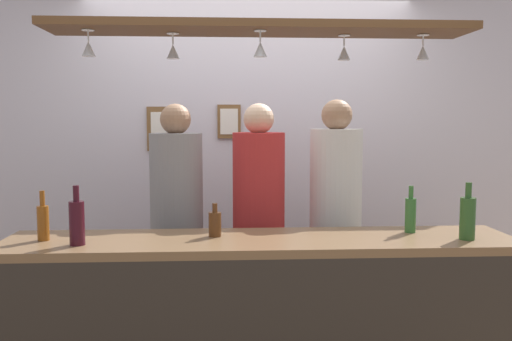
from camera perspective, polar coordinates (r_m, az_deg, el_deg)
The scene contains 18 objects.
back_wall at distance 4.28m, azimuth -0.78°, elevation 1.60°, with size 4.40×0.06×2.60m, color silver.
bar_counter at distance 2.82m, azimuth 0.73°, elevation -13.83°, with size 2.70×0.55×0.96m.
overhead_glass_rack at distance 2.91m, azimuth 0.47°, elevation 14.72°, with size 2.20×0.36×0.04m, color brown.
hanging_wineglass_far_left at distance 2.93m, azimuth -17.19°, elevation 12.21°, with size 0.07×0.07×0.13m.
hanging_wineglass_left at distance 2.94m, azimuth -8.71°, elevation 12.35°, with size 0.07×0.07×0.13m.
hanging_wineglass_center_left at distance 2.82m, azimuth 0.45°, elevation 12.71°, with size 0.07×0.07×0.13m.
hanging_wineglass_center at distance 3.02m, azimuth 9.23°, elevation 12.17°, with size 0.07×0.07×0.13m.
hanging_wineglass_center_right at distance 3.09m, azimuth 17.12°, elevation 11.83°, with size 0.07×0.07×0.13m.
person_left_grey_shirt at distance 3.56m, azimuth -8.34°, elevation -3.84°, with size 0.34×0.34×1.68m.
person_middle_red_shirt at distance 3.55m, azimuth 0.29°, elevation -3.76°, with size 0.34×0.34×1.69m.
person_right_white_patterned_shirt at distance 3.62m, azimuth 8.37°, elevation -3.38°, with size 0.34×0.34×1.71m.
bottle_beer_green_import at distance 3.13m, azimuth 15.93°, elevation -4.41°, with size 0.06×0.06×0.26m.
bottle_wine_dark_red at distance 2.85m, azimuth -18.31°, elevation -5.13°, with size 0.08×0.08×0.30m.
bottle_champagne_green at distance 3.04m, azimuth 21.35°, elevation -4.58°, with size 0.08×0.08×0.30m.
bottle_beer_amber_tall at distance 3.02m, azimuth -21.48°, elevation -4.99°, with size 0.06×0.06×0.26m.
bottle_beer_brown_stubby at distance 2.92m, azimuth -4.34°, elevation -5.57°, with size 0.07×0.07×0.18m.
picture_frame_crest at distance 4.22m, azimuth -2.85°, elevation 5.16°, with size 0.18×0.02×0.26m.
picture_frame_caricature at distance 4.24m, azimuth -9.64°, elevation 4.34°, with size 0.26×0.02×0.34m.
Camera 1 is at (-0.19, -3.16, 1.58)m, focal length 38.06 mm.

